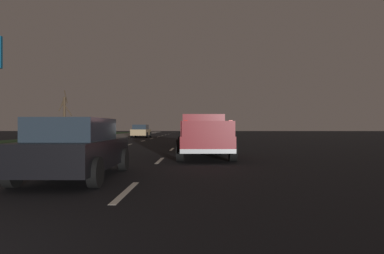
% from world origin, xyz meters
% --- Properties ---
extents(ground, '(144.00, 144.00, 0.00)m').
position_xyz_m(ground, '(27.00, 0.00, 0.00)').
color(ground, black).
extents(sidewalk_shoulder, '(108.00, 4.00, 0.12)m').
position_xyz_m(sidewalk_shoulder, '(27.00, 7.45, 0.06)').
color(sidewalk_shoulder, slate).
rests_on(sidewalk_shoulder, ground).
extents(grass_verge, '(108.00, 6.00, 0.01)m').
position_xyz_m(grass_verge, '(27.00, 12.45, 0.00)').
color(grass_verge, '#1E3819').
rests_on(grass_verge, ground).
extents(lane_markings, '(108.00, 7.04, 0.01)m').
position_xyz_m(lane_markings, '(30.14, 3.09, 0.00)').
color(lane_markings, silver).
rests_on(lane_markings, ground).
extents(pickup_truck, '(5.49, 2.40, 1.87)m').
position_xyz_m(pickup_truck, '(12.73, -3.49, 0.91)').
color(pickup_truck, maroon).
rests_on(pickup_truck, ground).
extents(sedan_green, '(4.45, 2.10, 1.54)m').
position_xyz_m(sedan_green, '(21.79, -3.50, 0.78)').
color(sedan_green, '#14592D').
rests_on(sedan_green, ground).
extents(sedan_tan, '(4.41, 2.03, 1.54)m').
position_xyz_m(sedan_tan, '(39.26, 3.49, 0.78)').
color(sedan_tan, '#9E845B').
rests_on(sedan_tan, ground).
extents(sedan_black, '(4.41, 2.04, 1.54)m').
position_xyz_m(sedan_black, '(6.27, -0.09, 0.78)').
color(sedan_black, black).
rests_on(sedan_black, ground).
extents(bare_tree_far, '(1.39, 1.68, 5.19)m').
position_xyz_m(bare_tree_far, '(34.57, 10.92, 2.44)').
color(bare_tree_far, '#423323').
rests_on(bare_tree_far, ground).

